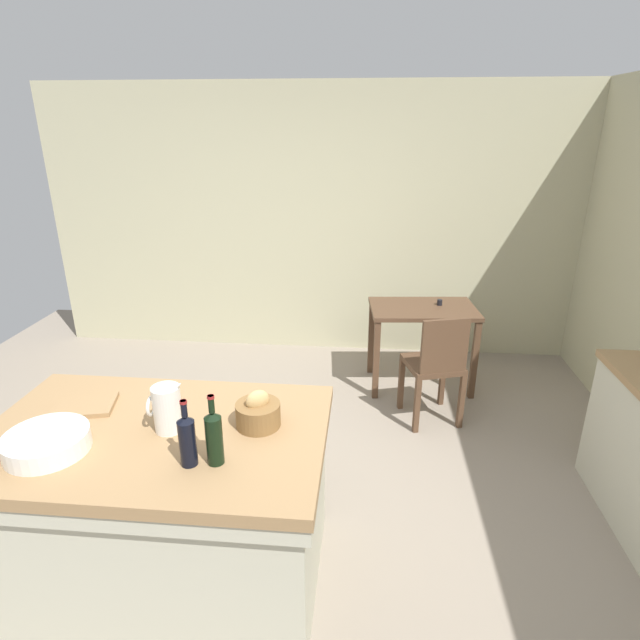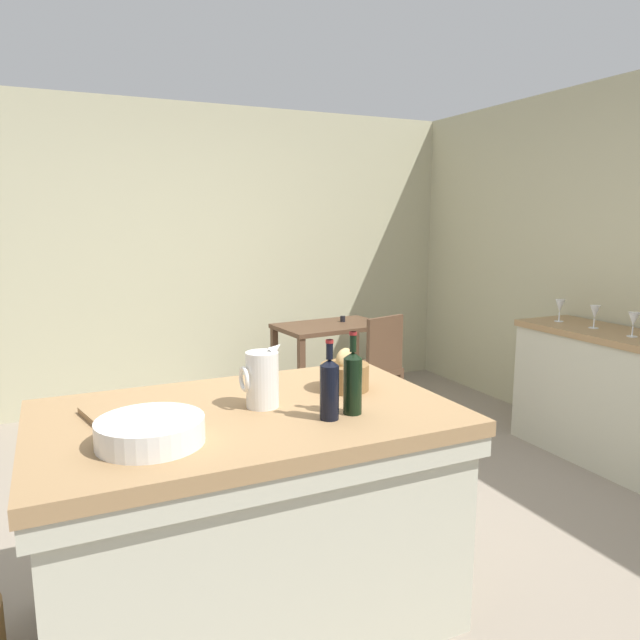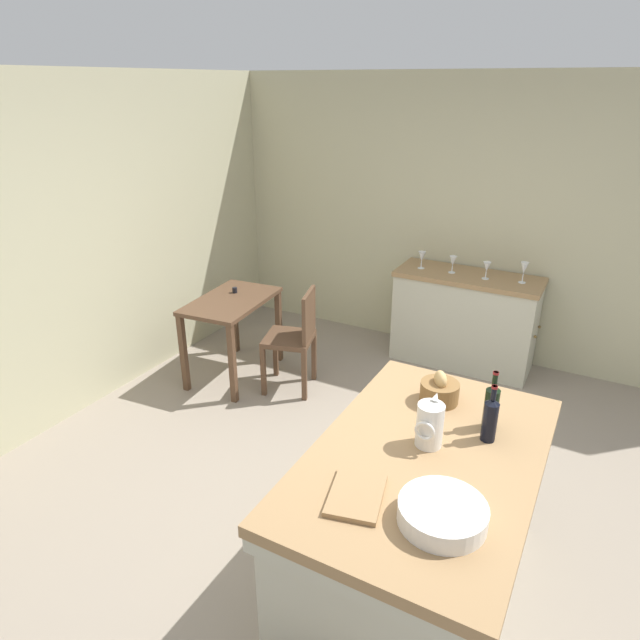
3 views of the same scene
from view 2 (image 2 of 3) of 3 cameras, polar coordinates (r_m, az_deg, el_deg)
name	(u,v)px [view 2 (image 2 of 3)]	position (r m, az deg, el deg)	size (l,w,h in m)	color
ground_plane	(302,535)	(3.25, -1.81, -20.18)	(6.76, 6.76, 0.00)	gray
wall_back	(186,256)	(5.32, -12.96, 6.09)	(5.32, 0.12, 2.60)	#B7B28E
island_table	(249,507)	(2.49, -6.96, -17.68)	(1.61, 1.02, 0.89)	#99754C
side_cabinet	(610,397)	(4.41, 26.39, -6.71)	(0.52, 1.32, 0.89)	#99754C
writing_desk	(331,338)	(4.97, 1.06, -1.79)	(0.95, 0.64, 0.80)	#513826
wooden_chair	(373,368)	(4.49, 5.16, -4.71)	(0.50, 0.50, 0.92)	#513826
pitcher	(262,379)	(2.33, -5.69, -5.72)	(0.17, 0.13, 0.27)	silver
wash_bowl	(150,431)	(2.06, -16.20, -10.36)	(0.36, 0.36, 0.09)	silver
bread_basket	(345,374)	(2.57, 2.43, -5.33)	(0.21, 0.21, 0.18)	brown
cutting_board	(126,410)	(2.40, -18.35, -8.31)	(0.30, 0.22, 0.02)	#99754C
wine_bottle_dark	(353,381)	(2.24, 3.20, -5.94)	(0.07, 0.07, 0.32)	black
wine_bottle_amber	(329,387)	(2.18, 0.92, -6.58)	(0.07, 0.07, 0.30)	black
wine_glass_left	(633,320)	(4.17, 28.24, -0.01)	(0.07, 0.07, 0.16)	white
wine_glass_middle	(595,313)	(4.38, 25.22, 0.66)	(0.07, 0.07, 0.16)	white
wine_glass_right	(560,306)	(4.56, 22.34, 1.23)	(0.07, 0.07, 0.16)	white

